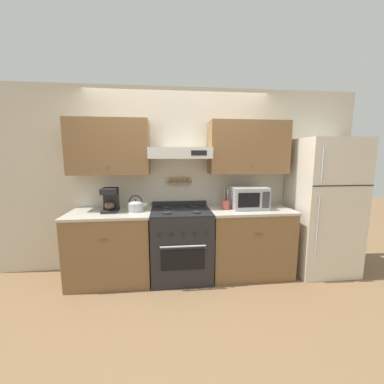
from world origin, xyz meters
TOP-DOWN VIEW (x-y plane):
  - ground_plane at (0.00, 0.00)m, footprint 16.00×16.00m
  - wall_back at (0.01, 0.64)m, footprint 5.20×0.46m
  - counter_left at (-0.91, 0.35)m, footprint 1.04×0.68m
  - counter_right at (0.94, 0.35)m, footprint 1.10×0.68m
  - stove_range at (0.00, 0.33)m, footprint 0.78×0.71m
  - refrigerator at (1.98, 0.32)m, footprint 0.81×0.72m
  - tea_kettle at (-0.58, 0.35)m, footprint 0.25×0.20m
  - coffee_maker at (-0.90, 0.38)m, footprint 0.19×0.24m
  - microwave at (0.92, 0.37)m, footprint 0.47×0.38m
  - utensil_crock at (0.60, 0.35)m, footprint 0.11×0.11m

SIDE VIEW (x-z plane):
  - ground_plane at x=0.00m, z-range 0.00..0.00m
  - counter_right at x=0.94m, z-range 0.00..0.91m
  - counter_left at x=-0.91m, z-range 0.00..0.91m
  - stove_range at x=0.00m, z-range -0.03..0.95m
  - refrigerator at x=1.98m, z-range 0.00..1.85m
  - utensil_crock at x=0.60m, z-range 0.84..1.12m
  - tea_kettle at x=-0.58m, z-range 0.88..1.09m
  - microwave at x=0.92m, z-range 0.91..1.21m
  - coffee_maker at x=-0.90m, z-range 0.92..1.22m
  - wall_back at x=0.01m, z-range 0.15..2.70m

